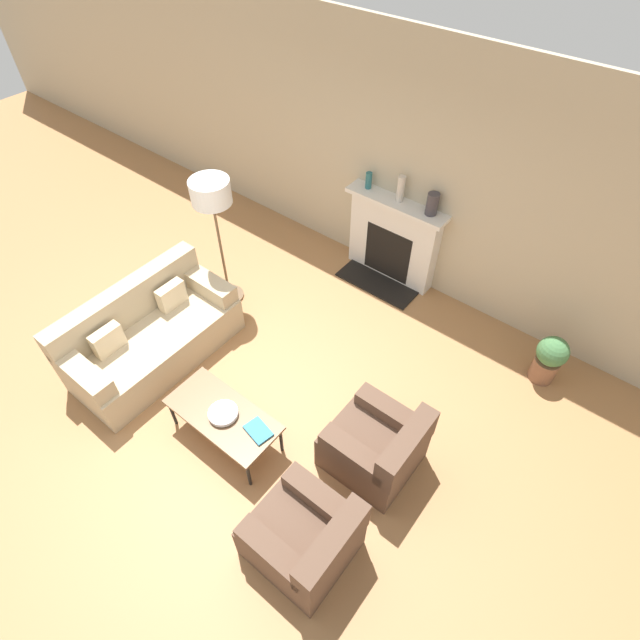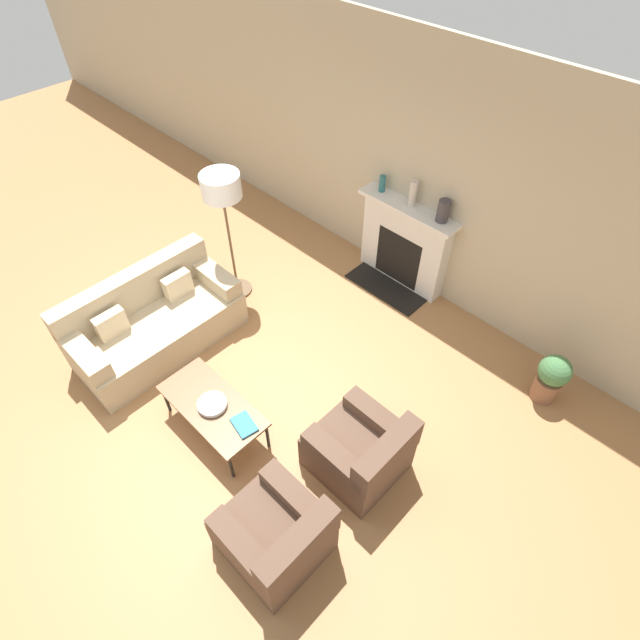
{
  "view_description": "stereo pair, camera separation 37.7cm",
  "coord_description": "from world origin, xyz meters",
  "px_view_note": "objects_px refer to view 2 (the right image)",
  "views": [
    {
      "loc": [
        2.43,
        -1.58,
        4.38
      ],
      "look_at": [
        0.16,
        1.29,
        0.45
      ],
      "focal_mm": 28.0,
      "sensor_mm": 36.0,
      "label": 1
    },
    {
      "loc": [
        2.71,
        -1.33,
        4.38
      ],
      "look_at": [
        0.16,
        1.29,
        0.45
      ],
      "focal_mm": 28.0,
      "sensor_mm": 36.0,
      "label": 2
    }
  ],
  "objects_px": {
    "armchair_far": "(361,451)",
    "mantel_vase_center_left": "(413,194)",
    "fireplace": "(403,245)",
    "book": "(244,425)",
    "floor_lamp": "(222,196)",
    "mantel_vase_center_right": "(443,211)",
    "mantel_vase_left": "(382,183)",
    "potted_plant": "(552,377)",
    "coffee_table": "(212,406)",
    "bowl": "(212,404)",
    "couch": "(155,322)",
    "armchair_near": "(276,535)"
  },
  "relations": [
    {
      "from": "armchair_near",
      "to": "armchair_far",
      "type": "height_order",
      "value": "same"
    },
    {
      "from": "mantel_vase_center_right",
      "to": "mantel_vase_left",
      "type": "bearing_deg",
      "value": 180.0
    },
    {
      "from": "floor_lamp",
      "to": "coffee_table",
      "type": "bearing_deg",
      "value": -45.01
    },
    {
      "from": "coffee_table",
      "to": "armchair_far",
      "type": "bearing_deg",
      "value": 27.22
    },
    {
      "from": "armchair_near",
      "to": "mantel_vase_left",
      "type": "height_order",
      "value": "mantel_vase_left"
    },
    {
      "from": "fireplace",
      "to": "armchair_far",
      "type": "height_order",
      "value": "fireplace"
    },
    {
      "from": "fireplace",
      "to": "mantel_vase_center_right",
      "type": "xyz_separation_m",
      "value": [
        0.42,
        0.01,
        0.7
      ]
    },
    {
      "from": "couch",
      "to": "mantel_vase_center_right",
      "type": "relative_size",
      "value": 7.15
    },
    {
      "from": "couch",
      "to": "floor_lamp",
      "type": "height_order",
      "value": "floor_lamp"
    },
    {
      "from": "coffee_table",
      "to": "mantel_vase_center_left",
      "type": "xyz_separation_m",
      "value": [
        -0.07,
        3.02,
        0.89
      ]
    },
    {
      "from": "bowl",
      "to": "armchair_near",
      "type": "bearing_deg",
      "value": -15.81
    },
    {
      "from": "armchair_far",
      "to": "mantel_vase_center_right",
      "type": "relative_size",
      "value": 3.1
    },
    {
      "from": "book",
      "to": "mantel_vase_left",
      "type": "distance_m",
      "value": 3.18
    },
    {
      "from": "armchair_far",
      "to": "potted_plant",
      "type": "bearing_deg",
      "value": 156.6
    },
    {
      "from": "bowl",
      "to": "potted_plant",
      "type": "relative_size",
      "value": 0.47
    },
    {
      "from": "coffee_table",
      "to": "mantel_vase_left",
      "type": "bearing_deg",
      "value": 99.5
    },
    {
      "from": "armchair_far",
      "to": "bowl",
      "type": "distance_m",
      "value": 1.44
    },
    {
      "from": "mantel_vase_left",
      "to": "potted_plant",
      "type": "relative_size",
      "value": 0.34
    },
    {
      "from": "couch",
      "to": "floor_lamp",
      "type": "bearing_deg",
      "value": 1.72
    },
    {
      "from": "armchair_near",
      "to": "book",
      "type": "height_order",
      "value": "armchair_near"
    },
    {
      "from": "fireplace",
      "to": "book",
      "type": "xyz_separation_m",
      "value": [
        0.47,
        -2.93,
        -0.12
      ]
    },
    {
      "from": "bowl",
      "to": "potted_plant",
      "type": "bearing_deg",
      "value": 51.1
    },
    {
      "from": "bowl",
      "to": "mantel_vase_center_left",
      "type": "bearing_deg",
      "value": 91.75
    },
    {
      "from": "armchair_far",
      "to": "bowl",
      "type": "relative_size",
      "value": 2.86
    },
    {
      "from": "fireplace",
      "to": "mantel_vase_left",
      "type": "height_order",
      "value": "mantel_vase_left"
    },
    {
      "from": "floor_lamp",
      "to": "bowl",
      "type": "bearing_deg",
      "value": -44.67
    },
    {
      "from": "potted_plant",
      "to": "mantel_vase_center_right",
      "type": "bearing_deg",
      "value": 167.16
    },
    {
      "from": "fireplace",
      "to": "book",
      "type": "distance_m",
      "value": 2.97
    },
    {
      "from": "floor_lamp",
      "to": "mantel_vase_left",
      "type": "xyz_separation_m",
      "value": [
        0.9,
        1.61,
        -0.18
      ]
    },
    {
      "from": "floor_lamp",
      "to": "book",
      "type": "bearing_deg",
      "value": -36.63
    },
    {
      "from": "armchair_far",
      "to": "mantel_vase_left",
      "type": "relative_size",
      "value": 3.99
    },
    {
      "from": "book",
      "to": "potted_plant",
      "type": "bearing_deg",
      "value": 66.85
    },
    {
      "from": "coffee_table",
      "to": "book",
      "type": "distance_m",
      "value": 0.4
    },
    {
      "from": "coffee_table",
      "to": "bowl",
      "type": "distance_m",
      "value": 0.07
    },
    {
      "from": "coffee_table",
      "to": "book",
      "type": "xyz_separation_m",
      "value": [
        0.39,
        0.07,
        0.04
      ]
    },
    {
      "from": "fireplace",
      "to": "armchair_far",
      "type": "xyz_separation_m",
      "value": [
        1.37,
        -2.34,
        -0.25
      ]
    },
    {
      "from": "armchair_far",
      "to": "floor_lamp",
      "type": "distance_m",
      "value": 3.0
    },
    {
      "from": "potted_plant",
      "to": "mantel_vase_center_left",
      "type": "bearing_deg",
      "value": 169.51
    },
    {
      "from": "potted_plant",
      "to": "bowl",
      "type": "bearing_deg",
      "value": -128.9
    },
    {
      "from": "armchair_near",
      "to": "floor_lamp",
      "type": "xyz_separation_m",
      "value": [
        -2.69,
        1.77,
        1.09
      ]
    },
    {
      "from": "mantel_vase_left",
      "to": "mantel_vase_center_left",
      "type": "relative_size",
      "value": 0.63
    },
    {
      "from": "book",
      "to": "mantel_vase_center_left",
      "type": "bearing_deg",
      "value": 110.17
    },
    {
      "from": "floor_lamp",
      "to": "mantel_vase_center_right",
      "type": "distance_m",
      "value": 2.38
    },
    {
      "from": "fireplace",
      "to": "coffee_table",
      "type": "xyz_separation_m",
      "value": [
        0.08,
        -3.0,
        -0.17
      ]
    },
    {
      "from": "fireplace",
      "to": "couch",
      "type": "distance_m",
      "value": 3.06
    },
    {
      "from": "book",
      "to": "mantel_vase_center_left",
      "type": "relative_size",
      "value": 0.89
    },
    {
      "from": "book",
      "to": "mantel_vase_left",
      "type": "bearing_deg",
      "value": 118.16
    },
    {
      "from": "mantel_vase_center_right",
      "to": "bowl",
      "type": "bearing_deg",
      "value": -96.05
    },
    {
      "from": "book",
      "to": "couch",
      "type": "bearing_deg",
      "value": -174.2
    },
    {
      "from": "armchair_far",
      "to": "mantel_vase_center_left",
      "type": "distance_m",
      "value": 2.89
    }
  ]
}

